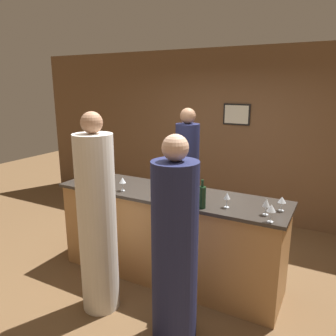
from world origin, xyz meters
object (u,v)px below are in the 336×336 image
(wine_bottle_0, at_px, (202,197))
(wine_bottle_1, at_px, (181,190))
(bartender, at_px, (187,184))
(guest_1, at_px, (175,250))
(guest_0, at_px, (97,222))
(wine_bottle_2, at_px, (191,193))

(wine_bottle_0, distance_m, wine_bottle_1, 0.28)
(bartender, distance_m, wine_bottle_0, 1.28)
(guest_1, xyz_separation_m, wine_bottle_1, (-0.25, 0.62, 0.32))
(guest_0, xyz_separation_m, guest_1, (0.85, -0.01, -0.08))
(guest_0, distance_m, wine_bottle_2, 0.97)
(wine_bottle_0, bearing_deg, bartender, 121.63)
(wine_bottle_0, height_order, wine_bottle_2, wine_bottle_2)
(bartender, relative_size, wine_bottle_2, 6.69)
(wine_bottle_0, bearing_deg, wine_bottle_2, 154.39)
(bartender, bearing_deg, wine_bottle_0, 121.63)
(wine_bottle_0, relative_size, wine_bottle_2, 0.99)
(guest_1, distance_m, wine_bottle_2, 0.69)
(bartender, distance_m, guest_1, 1.73)
(bartender, bearing_deg, wine_bottle_1, 111.76)
(guest_1, relative_size, wine_bottle_0, 6.47)
(guest_1, bearing_deg, wine_bottle_0, 87.91)
(guest_0, distance_m, guest_1, 0.85)
(guest_0, bearing_deg, guest_1, -0.63)
(bartender, height_order, wine_bottle_0, bartender)
(bartender, xyz_separation_m, guest_0, (-0.21, -1.60, 0.02))
(wine_bottle_0, bearing_deg, guest_1, -92.09)
(guest_1, bearing_deg, wine_bottle_2, 101.57)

